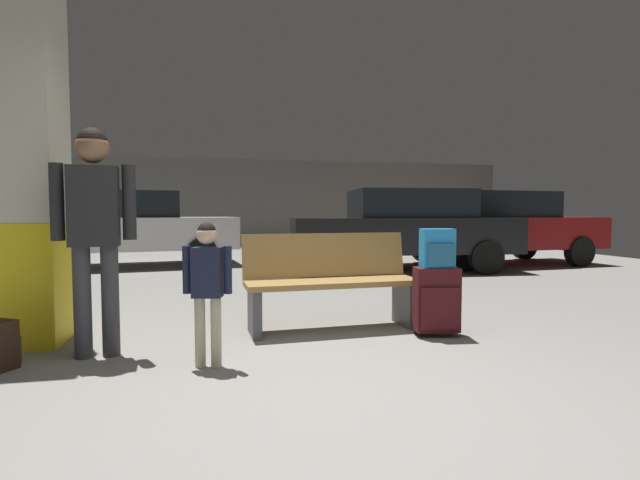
% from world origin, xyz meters
% --- Properties ---
extents(ground_plane, '(18.00, 18.00, 0.10)m').
position_xyz_m(ground_plane, '(0.00, 4.00, -0.05)').
color(ground_plane, gray).
extents(garage_back_wall, '(18.00, 0.12, 2.80)m').
position_xyz_m(garage_back_wall, '(0.00, 12.86, 1.40)').
color(garage_back_wall, slate).
rests_on(garage_back_wall, ground_plane).
extents(structural_pillar, '(0.57, 0.57, 3.00)m').
position_xyz_m(structural_pillar, '(-2.18, 1.63, 1.49)').
color(structural_pillar, yellow).
rests_on(structural_pillar, ground_plane).
extents(bench, '(1.63, 0.62, 0.89)m').
position_xyz_m(bench, '(0.38, 1.62, 0.44)').
color(bench, '#9E7A42').
rests_on(bench, ground_plane).
extents(suitcase, '(0.41, 0.28, 0.60)m').
position_xyz_m(suitcase, '(1.23, 1.16, 0.32)').
color(suitcase, '#471419').
rests_on(suitcase, ground_plane).
extents(backpack_bright, '(0.30, 0.22, 0.34)m').
position_xyz_m(backpack_bright, '(1.23, 1.16, 0.77)').
color(backpack_bright, '#268CD8').
rests_on(backpack_bright, suitcase).
extents(child, '(0.34, 0.23, 1.02)m').
position_xyz_m(child, '(-0.71, 0.72, 0.63)').
color(child, beige).
rests_on(child, ground_plane).
extents(adult, '(0.58, 0.24, 1.71)m').
position_xyz_m(adult, '(-1.53, 1.13, 1.05)').
color(adult, '#38383D').
rests_on(adult, ground_plane).
extents(parked_car_near, '(4.23, 2.07, 1.51)m').
position_xyz_m(parked_car_near, '(2.75, 5.74, 0.81)').
color(parked_car_near, black).
rests_on(parked_car_near, ground_plane).
extents(parked_car_far, '(4.29, 2.23, 1.51)m').
position_xyz_m(parked_car_far, '(-2.42, 7.47, 0.81)').
color(parked_car_far, silver).
rests_on(parked_car_far, ground_plane).
extents(parked_car_side, '(4.23, 2.06, 1.51)m').
position_xyz_m(parked_car_side, '(5.07, 6.25, 0.81)').
color(parked_car_side, maroon).
rests_on(parked_car_side, ground_plane).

